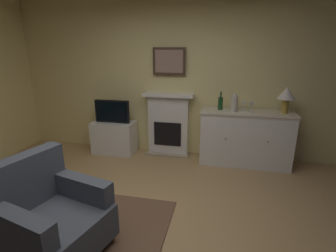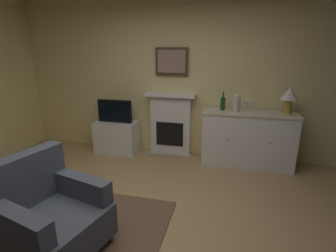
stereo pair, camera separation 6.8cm
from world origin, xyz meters
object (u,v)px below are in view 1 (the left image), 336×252
object	(u,v)px
framed_picture	(169,61)
tv_set	(112,111)
fireplace_unit	(168,124)
table_lamp	(286,95)
wine_bottle	(220,103)
wine_glass_left	(244,104)
tv_cabinet	(114,137)
armchair	(50,217)
vase_decorative	(234,103)
sideboard_cabinet	(245,138)
wine_glass_center	(251,105)

from	to	relation	value
framed_picture	tv_set	bearing A→B (deg)	-166.69
fireplace_unit	table_lamp	xyz separation A→B (m)	(1.84, -0.18, 0.62)
wine_bottle	wine_glass_left	world-z (taller)	wine_bottle
tv_cabinet	armchair	world-z (taller)	armchair
tv_cabinet	vase_decorative	bearing A→B (deg)	-1.80
wine_bottle	tv_set	world-z (taller)	wine_bottle
wine_bottle	tv_cabinet	size ratio (longest dim) A/B	0.39
fireplace_unit	armchair	size ratio (longest dim) A/B	1.13
wine_bottle	tv_cabinet	world-z (taller)	wine_bottle
fireplace_unit	wine_glass_left	world-z (taller)	fireplace_unit
framed_picture	sideboard_cabinet	xyz separation A→B (m)	(1.30, -0.22, -1.18)
table_lamp	tv_set	size ratio (longest dim) A/B	0.65
wine_glass_left	vase_decorative	world-z (taller)	vase_decorative
sideboard_cabinet	tv_cabinet	xyz separation A→B (m)	(-2.28, 0.02, -0.16)
sideboard_cabinet	tv_cabinet	world-z (taller)	sideboard_cabinet
table_lamp	wine_bottle	xyz separation A→B (m)	(-0.96, 0.04, -0.17)
wine_bottle	tv_cabinet	bearing A→B (deg)	-179.16
wine_bottle	armchair	size ratio (longest dim) A/B	0.30
sideboard_cabinet	wine_glass_left	world-z (taller)	wine_glass_left
tv_cabinet	armchair	distance (m)	2.43
armchair	vase_decorative	bearing A→B (deg)	54.84
sideboard_cabinet	vase_decorative	xyz separation A→B (m)	(-0.21, -0.05, 0.58)
sideboard_cabinet	wine_bottle	world-z (taller)	wine_bottle
vase_decorative	tv_set	bearing A→B (deg)	178.84
fireplace_unit	sideboard_cabinet	world-z (taller)	fireplace_unit
fireplace_unit	wine_glass_left	distance (m)	1.33
sideboard_cabinet	wine_bottle	bearing A→B (deg)	174.28
table_lamp	wine_glass_center	size ratio (longest dim) A/B	2.42
vase_decorative	armchair	world-z (taller)	vase_decorative
fireplace_unit	framed_picture	world-z (taller)	framed_picture
sideboard_cabinet	table_lamp	xyz separation A→B (m)	(0.53, 0.00, 0.72)
wine_glass_left	tv_cabinet	size ratio (longest dim) A/B	0.22
tv_set	wine_bottle	bearing A→B (deg)	1.56
wine_glass_left	wine_glass_center	bearing A→B (deg)	-19.79
framed_picture	sideboard_cabinet	bearing A→B (deg)	-9.68
framed_picture	table_lamp	size ratio (longest dim) A/B	1.37
wine_glass_center	armchair	distance (m)	3.05
wine_glass_center	table_lamp	bearing A→B (deg)	6.88
framed_picture	table_lamp	world-z (taller)	framed_picture
tv_set	fireplace_unit	bearing A→B (deg)	10.77
wine_glass_left	sideboard_cabinet	bearing A→B (deg)	15.99
vase_decorative	tv_cabinet	distance (m)	2.20
sideboard_cabinet	tv_set	distance (m)	2.30
armchair	wine_glass_left	bearing A→B (deg)	52.94
framed_picture	wine_bottle	size ratio (longest dim) A/B	1.90
sideboard_cabinet	wine_glass_center	world-z (taller)	wine_glass_center
wine_bottle	vase_decorative	world-z (taller)	wine_bottle
wine_glass_center	tv_cabinet	size ratio (longest dim) A/B	0.22
framed_picture	wine_glass_center	xyz separation A→B (m)	(1.34, -0.28, -0.62)
sideboard_cabinet	wine_glass_left	distance (m)	0.57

